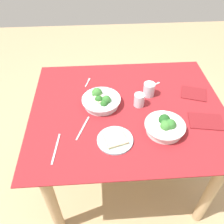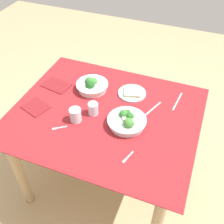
{
  "view_description": "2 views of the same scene",
  "coord_description": "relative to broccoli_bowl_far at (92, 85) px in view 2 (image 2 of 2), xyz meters",
  "views": [
    {
      "loc": [
        0.18,
        1.1,
        1.77
      ],
      "look_at": [
        0.1,
        0.04,
        0.77
      ],
      "focal_mm": 38.34,
      "sensor_mm": 36.0,
      "label": 1
    },
    {
      "loc": [
        0.51,
        -1.2,
        2.0
      ],
      "look_at": [
        0.04,
        0.02,
        0.77
      ],
      "focal_mm": 43.96,
      "sensor_mm": 36.0,
      "label": 2
    }
  ],
  "objects": [
    {
      "name": "table_knife_left",
      "position": [
        0.46,
        -0.05,
        -0.03
      ],
      "size": [
        0.08,
        0.18,
        0.0
      ],
      "primitive_type": "cube",
      "rotation": [
        0.0,
        0.0,
        1.2
      ],
      "color": "#B7B7BC",
      "rests_on": "dining_table"
    },
    {
      "name": "table_knife_right",
      "position": [
        0.61,
        0.09,
        -0.03
      ],
      "size": [
        0.03,
        0.2,
        0.0
      ],
      "primitive_type": "cube",
      "rotation": [
        0.0,
        0.0,
        1.46
      ],
      "color": "#B7B7BC",
      "rests_on": "dining_table"
    },
    {
      "name": "broccoli_bowl_far",
      "position": [
        0.0,
        0.0,
        0.0
      ],
      "size": [
        0.23,
        0.23,
        0.09
      ],
      "color": "white",
      "rests_on": "dining_table"
    },
    {
      "name": "broccoli_bowl_near",
      "position": [
        0.35,
        -0.25,
        -0.0
      ],
      "size": [
        0.24,
        0.24,
        0.1
      ],
      "color": "white",
      "rests_on": "dining_table"
    },
    {
      "name": "bread_side_plate",
      "position": [
        0.29,
        0.06,
        -0.03
      ],
      "size": [
        0.2,
        0.2,
        0.03
      ],
      "color": "#99C6D1",
      "rests_on": "dining_table"
    },
    {
      "name": "ground_plane",
      "position": [
        0.18,
        -0.2,
        -0.79
      ],
      "size": [
        6.0,
        6.0,
        0.0
      ],
      "primitive_type": "plane",
      "color": "tan"
    },
    {
      "name": "water_glass_side",
      "position": [
        0.11,
        -0.23,
        0.01
      ],
      "size": [
        0.07,
        0.07,
        0.08
      ],
      "primitive_type": "cylinder",
      "color": "silver",
      "rests_on": "dining_table"
    },
    {
      "name": "napkin_folded_upper",
      "position": [
        -0.26,
        -0.05,
        -0.03
      ],
      "size": [
        0.22,
        0.16,
        0.01
      ],
      "primitive_type": "cube",
      "rotation": [
        0.0,
        0.0,
        -0.17
      ],
      "color": "maroon",
      "rests_on": "dining_table"
    },
    {
      "name": "water_glass_center",
      "position": [
        0.03,
        -0.33,
        0.01
      ],
      "size": [
        0.08,
        0.08,
        0.09
      ],
      "primitive_type": "cylinder",
      "color": "silver",
      "rests_on": "dining_table"
    },
    {
      "name": "fork_by_near_bowl",
      "position": [
        -0.03,
        -0.43,
        -0.03
      ],
      "size": [
        0.08,
        0.06,
        0.0
      ],
      "rotation": [
        0.0,
        0.0,
        3.77
      ],
      "color": "#B7B7BC",
      "rests_on": "dining_table"
    },
    {
      "name": "napkin_folded_lower",
      "position": [
        -0.27,
        -0.31,
        -0.03
      ],
      "size": [
        0.2,
        0.18,
        0.01
      ],
      "primitive_type": "cube",
      "rotation": [
        0.0,
        0.0,
        -0.33
      ],
      "color": "maroon",
      "rests_on": "dining_table"
    },
    {
      "name": "fork_by_far_bowl",
      "position": [
        0.44,
        -0.49,
        -0.03
      ],
      "size": [
        0.04,
        0.1,
        0.0
      ],
      "rotation": [
        0.0,
        0.0,
        4.42
      ],
      "color": "#B7B7BC",
      "rests_on": "dining_table"
    },
    {
      "name": "dining_table",
      "position": [
        0.18,
        -0.2,
        -0.16
      ],
      "size": [
        1.22,
        1.02,
        0.76
      ],
      "color": "maroon",
      "rests_on": "ground_plane"
    }
  ]
}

